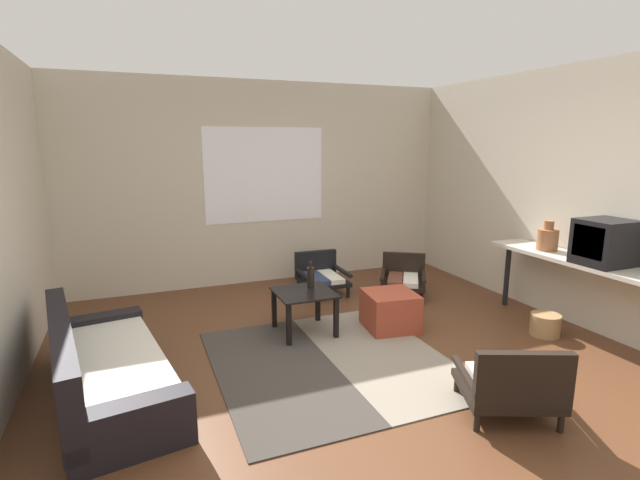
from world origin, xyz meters
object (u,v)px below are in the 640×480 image
at_px(armchair_corner, 403,277).
at_px(ottoman_orange, 390,311).
at_px(armchair_by_window, 321,275).
at_px(wicker_basket, 545,325).
at_px(armchair_striped_foreground, 512,385).
at_px(clay_vase, 548,239).
at_px(console_shelf, 573,264).
at_px(glass_bottle, 311,277).
at_px(couch, 103,372).
at_px(crt_television, 605,242).
at_px(coffee_table, 304,300).

bearing_deg(armchair_corner, ottoman_orange, -128.42).
height_order(armchair_by_window, wicker_basket, armchair_by_window).
bearing_deg(ottoman_orange, armchair_striped_foreground, -91.08).
bearing_deg(clay_vase, armchair_corner, 126.26).
height_order(console_shelf, glass_bottle, console_shelf).
relative_size(couch, armchair_by_window, 3.19).
xyz_separation_m(armchair_by_window, wicker_basket, (1.57, -2.13, -0.12)).
height_order(couch, crt_television, crt_television).
bearing_deg(crt_television, ottoman_orange, 147.95).
xyz_separation_m(crt_television, glass_bottle, (-2.40, 1.36, -0.44)).
bearing_deg(wicker_basket, ottoman_orange, 151.93).
height_order(armchair_by_window, armchair_corner, same).
distance_m(coffee_table, glass_bottle, 0.25).
bearing_deg(armchair_by_window, clay_vase, -43.83).
bearing_deg(armchair_striped_foreground, ottoman_orange, 88.92).
bearing_deg(clay_vase, glass_bottle, 163.33).
bearing_deg(couch, crt_television, -8.96).
distance_m(armchair_striped_foreground, armchair_corner, 2.72).
distance_m(couch, glass_bottle, 2.08).
bearing_deg(couch, armchair_by_window, 35.15).
distance_m(armchair_by_window, armchair_striped_foreground, 3.12).
height_order(couch, coffee_table, couch).
relative_size(armchair_corner, glass_bottle, 2.88).
height_order(armchair_striped_foreground, armchair_corner, armchair_striped_foreground).
xyz_separation_m(armchair_by_window, console_shelf, (1.86, -2.13, 0.47)).
xyz_separation_m(ottoman_orange, wicker_basket, (1.36, -0.73, -0.09)).
distance_m(couch, clay_vase, 4.40).
height_order(coffee_table, glass_bottle, glass_bottle).
height_order(clay_vase, wicker_basket, clay_vase).
height_order(crt_television, clay_vase, crt_television).
distance_m(couch, wicker_basket, 4.07).
bearing_deg(armchair_corner, glass_bottle, -158.78).
relative_size(couch, crt_television, 4.38).
bearing_deg(coffee_table, armchair_by_window, 60.81).
relative_size(coffee_table, clay_vase, 1.80).
bearing_deg(ottoman_orange, coffee_table, 165.04).
height_order(couch, armchair_corner, couch).
height_order(armchair_corner, wicker_basket, armchair_corner).
bearing_deg(couch, console_shelf, -4.97).
xyz_separation_m(console_shelf, clay_vase, (0.00, 0.34, 0.20)).
relative_size(couch, clay_vase, 6.26).
distance_m(coffee_table, crt_television, 2.89).
relative_size(armchair_striped_foreground, wicker_basket, 2.85).
xyz_separation_m(glass_bottle, wicker_basket, (2.12, -1.06, -0.44)).
relative_size(armchair_corner, ottoman_orange, 1.57).
xyz_separation_m(coffee_table, crt_television, (2.51, -1.26, 0.64)).
distance_m(armchair_corner, clay_vase, 1.73).
bearing_deg(clay_vase, console_shelf, -90.00).
height_order(couch, ottoman_orange, couch).
xyz_separation_m(console_shelf, wicker_basket, (-0.29, 0.00, -0.60)).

